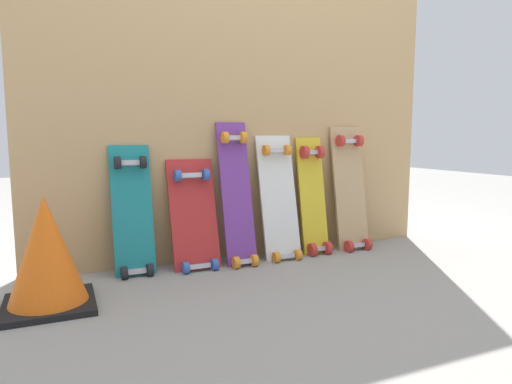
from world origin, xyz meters
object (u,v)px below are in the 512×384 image
object	(u,v)px
skateboard_purple	(237,199)
traffic_cone	(46,253)
skateboard_yellow	(313,200)
skateboard_teal	(133,217)
skateboard_red	(194,221)
skateboard_natural	(351,193)
skateboard_white	(279,203)

from	to	relation	value
skateboard_purple	traffic_cone	xyz separation A→B (m)	(-0.91, -0.30, -0.12)
skateboard_yellow	traffic_cone	xyz separation A→B (m)	(-1.38, -0.32, -0.08)
skateboard_teal	skateboard_yellow	xyz separation A→B (m)	(1.01, -0.00, 0.02)
skateboard_red	skateboard_purple	bearing A→B (deg)	-1.86
skateboard_teal	traffic_cone	size ratio (longest dim) A/B	1.56
skateboard_red	traffic_cone	size ratio (longest dim) A/B	1.40
skateboard_teal	traffic_cone	xyz separation A→B (m)	(-0.37, -0.33, -0.06)
skateboard_natural	skateboard_purple	bearing A→B (deg)	-178.10
skateboard_red	skateboard_purple	xyz separation A→B (m)	(0.23, -0.01, 0.10)
skateboard_yellow	traffic_cone	bearing A→B (deg)	-166.78
skateboard_teal	skateboard_red	bearing A→B (deg)	-3.59
skateboard_purple	skateboard_white	bearing A→B (deg)	2.24
skateboard_teal	skateboard_natural	distance (m)	1.26
skateboard_yellow	skateboard_natural	size ratio (longest dim) A/B	0.92
skateboard_purple	skateboard_natural	distance (m)	0.73
skateboard_red	skateboard_yellow	size ratio (longest dim) A/B	0.86
skateboard_natural	traffic_cone	distance (m)	1.67
skateboard_yellow	skateboard_teal	bearing A→B (deg)	179.97
skateboard_teal	skateboard_purple	bearing A→B (deg)	-2.84
skateboard_teal	skateboard_yellow	distance (m)	1.01
skateboard_purple	skateboard_yellow	distance (m)	0.48
skateboard_natural	traffic_cone	size ratio (longest dim) A/B	1.78
skateboard_purple	skateboard_yellow	size ratio (longest dim) A/B	1.12
skateboard_red	skateboard_natural	xyz separation A→B (m)	(0.96, 0.02, 0.09)
skateboard_teal	skateboard_yellow	bearing A→B (deg)	-0.03
skateboard_red	skateboard_yellow	bearing A→B (deg)	1.49
skateboard_red	skateboard_yellow	distance (m)	0.71
skateboard_red	skateboard_yellow	world-z (taller)	skateboard_yellow
skateboard_white	traffic_cone	world-z (taller)	skateboard_white
skateboard_teal	skateboard_purple	size ratio (longest dim) A/B	0.85
skateboard_teal	skateboard_red	size ratio (longest dim) A/B	1.12
skateboard_purple	skateboard_red	bearing A→B (deg)	178.14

